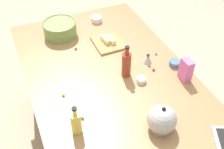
% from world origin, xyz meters
% --- Properties ---
extents(ground_plane, '(12.00, 12.00, 0.00)m').
position_xyz_m(ground_plane, '(0.00, 0.00, 0.00)').
color(ground_plane, '#B7A88E').
extents(island_counter, '(1.97, 1.16, 0.90)m').
position_xyz_m(island_counter, '(0.00, 0.00, 0.45)').
color(island_counter, brown).
rests_on(island_counter, ground).
extents(mixing_bowl_large, '(0.29, 0.29, 0.13)m').
position_xyz_m(mixing_bowl_large, '(0.70, 0.19, 0.97)').
color(mixing_bowl_large, '#72934C').
rests_on(mixing_bowl_large, island_counter).
extents(bottle_soy, '(0.07, 0.07, 0.26)m').
position_xyz_m(bottle_soy, '(0.01, -0.11, 1.00)').
color(bottle_soy, maroon).
rests_on(bottle_soy, island_counter).
extents(bottle_oil, '(0.06, 0.06, 0.21)m').
position_xyz_m(bottle_oil, '(-0.33, 0.37, 0.98)').
color(bottle_oil, '#DBC64C').
rests_on(bottle_oil, island_counter).
extents(kettle, '(0.21, 0.18, 0.20)m').
position_xyz_m(kettle, '(-0.50, -0.10, 0.98)').
color(kettle, '#ADADB2').
rests_on(kettle, island_counter).
extents(cutting_board, '(0.26, 0.24, 0.02)m').
position_xyz_m(cutting_board, '(0.41, -0.15, 0.91)').
color(cutting_board, '#AD7F4C').
rests_on(cutting_board, island_counter).
extents(butter_stick_left, '(0.11, 0.04, 0.04)m').
position_xyz_m(butter_stick_left, '(0.41, -0.17, 0.94)').
color(butter_stick_left, '#F4E58C').
rests_on(butter_stick_left, cutting_board).
extents(butter_stick_right, '(0.11, 0.05, 0.04)m').
position_xyz_m(butter_stick_right, '(0.43, -0.12, 0.94)').
color(butter_stick_right, '#F4E58C').
rests_on(butter_stick_right, cutting_board).
extents(ramekin_small, '(0.10, 0.10, 0.05)m').
position_xyz_m(ramekin_small, '(0.78, -0.18, 0.92)').
color(ramekin_small, white).
rests_on(ramekin_small, island_counter).
extents(ramekin_medium, '(0.08, 0.08, 0.04)m').
position_xyz_m(ramekin_medium, '(-0.04, -0.50, 0.92)').
color(ramekin_medium, slate).
rests_on(ramekin_medium, island_counter).
extents(ramekin_wide, '(0.07, 0.07, 0.04)m').
position_xyz_m(ramekin_wide, '(-0.10, -0.18, 0.92)').
color(ramekin_wide, white).
rests_on(ramekin_wide, island_counter).
extents(kitchen_timer, '(0.07, 0.07, 0.08)m').
position_xyz_m(kitchen_timer, '(0.07, -0.33, 0.94)').
color(kitchen_timer, '#B2B2B7').
rests_on(kitchen_timer, island_counter).
extents(candy_bag, '(0.09, 0.06, 0.17)m').
position_xyz_m(candy_bag, '(-0.20, -0.48, 0.99)').
color(candy_bag, pink).
rests_on(candy_bag, island_counter).
extents(candy_0, '(0.02, 0.02, 0.02)m').
position_xyz_m(candy_0, '(0.44, 0.13, 0.91)').
color(candy_0, '#CC3399').
rests_on(candy_0, island_counter).
extents(candy_1, '(0.02, 0.02, 0.02)m').
position_xyz_m(candy_1, '(0.13, -0.44, 0.91)').
color(candy_1, blue).
rests_on(candy_1, island_counter).
extents(candy_2, '(0.02, 0.02, 0.02)m').
position_xyz_m(candy_2, '(-0.26, 0.31, 0.91)').
color(candy_2, green).
rests_on(candy_2, island_counter).
extents(candy_5, '(0.02, 0.02, 0.02)m').
position_xyz_m(candy_5, '(-0.03, -0.32, 0.91)').
color(candy_5, red).
rests_on(candy_5, island_counter).
extents(candy_6, '(0.02, 0.02, 0.02)m').
position_xyz_m(candy_6, '(-0.02, 0.37, 0.91)').
color(candy_6, yellow).
rests_on(candy_6, island_counter).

